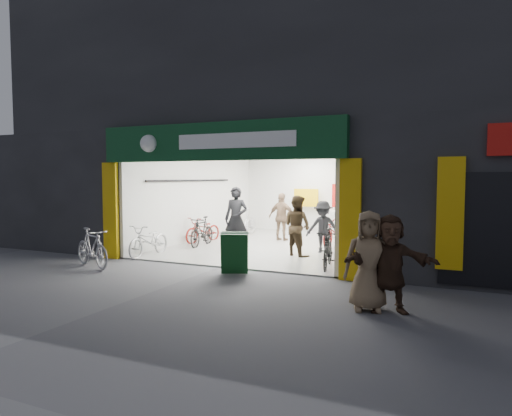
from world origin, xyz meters
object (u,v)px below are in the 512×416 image
Objects in this scene: pedestrian_near at (368,261)px; sandwich_board at (235,252)px; bike_left_front at (149,240)px; parked_bike at (92,248)px; bike_right_front at (328,249)px.

sandwich_board is (-3.29, 1.62, -0.31)m from pedestrian_near.
parked_bike reaches higher than bike_left_front.
bike_right_front is 0.97× the size of pedestrian_near.
bike_right_front is (5.00, 0.34, 0.03)m from bike_left_front.
sandwich_board is (3.52, 0.75, 0.03)m from parked_bike.
bike_right_front is at bearing -46.16° from parked_bike.
bike_left_front is at bearing 12.19° from parked_bike.
sandwich_board reaches higher than bike_right_front.
pedestrian_near is (6.81, -0.87, 0.34)m from parked_bike.
bike_left_front is at bearing 175.01° from bike_right_front.
sandwich_board is at bearing -56.59° from parked_bike.
sandwich_board reaches higher than bike_left_front.
parked_bike is at bearing 168.30° from sandwich_board.
bike_right_front is 5.73m from parked_bike.
parked_bike is 3.60m from sandwich_board.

